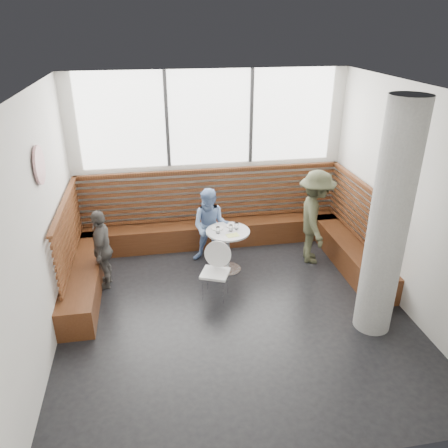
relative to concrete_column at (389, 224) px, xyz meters
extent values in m
cube|color=silver|center=(-1.85, 0.60, 0.00)|extent=(5.00, 5.00, 3.20)
cube|color=black|center=(-1.85, 0.60, -1.60)|extent=(5.00, 5.00, 0.01)
cube|color=white|center=(-1.85, 0.60, 1.60)|extent=(5.00, 5.00, 0.01)
cube|color=white|center=(-1.85, 3.08, 0.77)|extent=(4.50, 0.02, 1.65)
cube|color=#3F3F42|center=(-2.60, 3.06, 0.77)|extent=(0.06, 0.04, 1.65)
cube|color=#3F3F42|center=(-1.10, 3.06, 0.77)|extent=(0.06, 0.04, 1.65)
cube|color=#472411|center=(-1.85, 2.85, -1.38)|extent=(5.00, 0.50, 0.45)
cube|color=#472411|center=(-4.10, 1.85, -1.38)|extent=(0.50, 2.50, 0.45)
cube|color=#472411|center=(0.40, 1.85, -1.38)|extent=(0.50, 2.50, 0.45)
cube|color=#4C2713|center=(-1.85, 3.02, -0.65)|extent=(4.88, 0.08, 0.98)
cube|color=#4C2713|center=(-4.27, 1.85, -0.65)|extent=(0.08, 2.38, 0.98)
cube|color=#4C2713|center=(0.57, 1.85, -0.65)|extent=(0.08, 2.38, 0.98)
cylinder|color=gray|center=(0.00, 0.00, 0.00)|extent=(0.50, 0.50, 3.20)
cylinder|color=white|center=(-4.31, 1.00, 0.70)|extent=(0.03, 0.50, 0.50)
cylinder|color=silver|center=(-1.74, 1.84, -1.59)|extent=(0.46, 0.46, 0.03)
cylinder|color=silver|center=(-1.74, 1.84, -1.22)|extent=(0.07, 0.07, 0.72)
cylinder|color=#B7B7BA|center=(-1.74, 1.84, -0.86)|extent=(0.74, 0.74, 0.03)
cube|color=white|center=(-2.08, 1.06, -1.17)|extent=(0.40, 0.39, 0.04)
cylinder|color=white|center=(-2.08, 1.24, -0.93)|extent=(0.42, 0.10, 0.42)
cylinder|color=silver|center=(-2.25, 0.92, -1.39)|extent=(0.02, 0.02, 0.41)
cylinder|color=silver|center=(-1.92, 0.92, -1.39)|extent=(0.02, 0.02, 0.41)
cylinder|color=silver|center=(-2.25, 1.21, -1.39)|extent=(0.02, 0.02, 0.41)
cylinder|color=silver|center=(-1.92, 1.21, -1.39)|extent=(0.02, 0.02, 0.41)
imported|color=#41432D|center=(-0.19, 1.93, -0.76)|extent=(0.85, 1.20, 1.68)
imported|color=#7899D0|center=(-1.98, 2.20, -0.92)|extent=(0.80, 0.71, 1.37)
imported|color=#5A5651|center=(-3.78, 1.72, -0.94)|extent=(0.38, 0.80, 1.33)
cylinder|color=white|center=(-1.90, 1.96, -0.84)|extent=(0.22, 0.22, 0.02)
cylinder|color=white|center=(-1.65, 2.00, -0.84)|extent=(0.19, 0.19, 0.01)
cylinder|color=white|center=(-1.92, 1.78, -0.79)|extent=(0.07, 0.07, 0.11)
cylinder|color=white|center=(-1.70, 1.83, -0.79)|extent=(0.07, 0.07, 0.11)
cylinder|color=white|center=(-1.59, 1.88, -0.79)|extent=(0.07, 0.07, 0.11)
cube|color=#A5C64C|center=(-1.70, 1.66, -0.84)|extent=(0.23, 0.18, 0.00)
camera|label=1|loc=(-2.93, -4.58, 2.37)|focal=35.00mm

